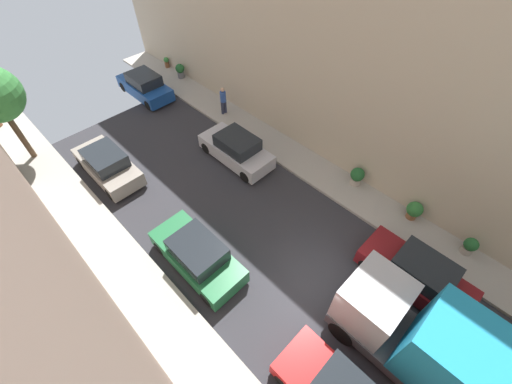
{
  "coord_description": "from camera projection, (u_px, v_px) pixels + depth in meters",
  "views": [
    {
      "loc": [
        -5.68,
        -2.27,
        11.93
      ],
      "look_at": [
        1.44,
        4.88,
        0.5
      ],
      "focal_mm": 22.56,
      "sensor_mm": 36.0,
      "label": 1
    }
  ],
  "objects": [
    {
      "name": "parked_car_right_2",
      "position": [
        417.0,
        274.0,
        12.2
      ],
      "size": [
        1.78,
        4.2,
        1.57
      ],
      "color": "maroon",
      "rests_on": "ground"
    },
    {
      "name": "delivery_truck",
      "position": [
        452.0,
        363.0,
        9.19
      ],
      "size": [
        2.26,
        6.6,
        3.38
      ],
      "color": "#4C4C51",
      "rests_on": "ground"
    },
    {
      "name": "parked_car_right_4",
      "position": [
        145.0,
        86.0,
        21.13
      ],
      "size": [
        1.78,
        4.2,
        1.57
      ],
      "color": "#194799",
      "rests_on": "ground"
    },
    {
      "name": "potted_plant_4",
      "position": [
        167.0,
        62.0,
        23.66
      ],
      "size": [
        0.37,
        0.37,
        0.74
      ],
      "color": "brown",
      "rests_on": "sidewalk_right"
    },
    {
      "name": "sidewalk_right",
      "position": [
        384.0,
        213.0,
        14.94
      ],
      "size": [
        2.0,
        44.0,
        0.15
      ],
      "primitive_type": "cube",
      "color": "#A8A399",
      "rests_on": "ground"
    },
    {
      "name": "potted_plant_5",
      "position": [
        180.0,
        70.0,
        22.57
      ],
      "size": [
        0.61,
        0.61,
        0.97
      ],
      "color": "slate",
      "rests_on": "sidewalk_right"
    },
    {
      "name": "potted_plant_1",
      "position": [
        414.0,
        210.0,
        14.32
      ],
      "size": [
        0.7,
        0.7,
        0.92
      ],
      "color": "brown",
      "rests_on": "sidewalk_right"
    },
    {
      "name": "potted_plant_0",
      "position": [
        470.0,
        246.0,
        13.17
      ],
      "size": [
        0.56,
        0.56,
        0.83
      ],
      "color": "#B2A899",
      "rests_on": "sidewalk_right"
    },
    {
      "name": "building_right",
      "position": [
        505.0,
        23.0,
        11.34
      ],
      "size": [
        6.0,
        44.0,
        14.75
      ],
      "primitive_type": "cube",
      "color": "beige",
      "rests_on": "ground"
    },
    {
      "name": "parked_car_left_3",
      "position": [
        197.0,
        255.0,
        12.74
      ],
      "size": [
        1.78,
        4.2,
        1.57
      ],
      "color": "#1E6638",
      "rests_on": "ground"
    },
    {
      "name": "pedestrian",
      "position": [
        223.0,
        100.0,
        19.4
      ],
      "size": [
        0.4,
        0.36,
        1.72
      ],
      "color": "#2D334C",
      "rests_on": "sidewalk_right"
    },
    {
      "name": "potted_plant_3",
      "position": [
        357.0,
        176.0,
        15.71
      ],
      "size": [
        0.68,
        0.68,
        0.96
      ],
      "color": "#B2A899",
      "rests_on": "sidewalk_right"
    },
    {
      "name": "parked_car_right_3",
      "position": [
        236.0,
        149.0,
        16.95
      ],
      "size": [
        1.78,
        4.2,
        1.57
      ],
      "color": "silver",
      "rests_on": "ground"
    },
    {
      "name": "parked_car_left_4",
      "position": [
        107.0,
        165.0,
        16.17
      ],
      "size": [
        1.78,
        4.2,
        1.57
      ],
      "color": "gray",
      "rests_on": "ground"
    },
    {
      "name": "ground",
      "position": [
        317.0,
        285.0,
        12.66
      ],
      "size": [
        32.0,
        32.0,
        0.0
      ],
      "primitive_type": "plane",
      "color": "#2D2D33"
    }
  ]
}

